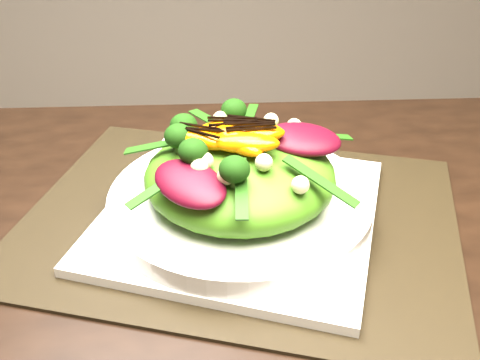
{
  "coord_description": "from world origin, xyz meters",
  "views": [
    {
      "loc": [
        -0.08,
        -0.34,
        1.1
      ],
      "look_at": [
        -0.06,
        0.15,
        0.8
      ],
      "focal_mm": 42.0,
      "sensor_mm": 36.0,
      "label": 1
    }
  ],
  "objects_px": {
    "dining_table": "(314,336)",
    "orange_segment": "(231,125)",
    "plate_base": "(240,212)",
    "placemat": "(240,218)",
    "salad_bowl": "(240,200)",
    "lettuce_mound": "(240,175)"
  },
  "relations": [
    {
      "from": "salad_bowl",
      "to": "lettuce_mound",
      "type": "height_order",
      "value": "lettuce_mound"
    },
    {
      "from": "dining_table",
      "to": "orange_segment",
      "type": "xyz_separation_m",
      "value": [
        -0.06,
        0.18,
        0.11
      ]
    },
    {
      "from": "placemat",
      "to": "orange_segment",
      "type": "distance_m",
      "value": 0.1
    },
    {
      "from": "lettuce_mound",
      "to": "orange_segment",
      "type": "distance_m",
      "value": 0.05
    },
    {
      "from": "salad_bowl",
      "to": "orange_segment",
      "type": "distance_m",
      "value": 0.08
    },
    {
      "from": "plate_base",
      "to": "lettuce_mound",
      "type": "distance_m",
      "value": 0.05
    },
    {
      "from": "plate_base",
      "to": "lettuce_mound",
      "type": "bearing_deg",
      "value": 180.0
    },
    {
      "from": "salad_bowl",
      "to": "placemat",
      "type": "bearing_deg",
      "value": 0.0
    },
    {
      "from": "orange_segment",
      "to": "lettuce_mound",
      "type": "bearing_deg",
      "value": -76.93
    },
    {
      "from": "placemat",
      "to": "lettuce_mound",
      "type": "xyz_separation_m",
      "value": [
        -0.0,
        0.0,
        0.05
      ]
    },
    {
      "from": "placemat",
      "to": "orange_segment",
      "type": "xyz_separation_m",
      "value": [
        -0.01,
        0.03,
        0.09
      ]
    },
    {
      "from": "dining_table",
      "to": "lettuce_mound",
      "type": "xyz_separation_m",
      "value": [
        -0.06,
        0.15,
        0.08
      ]
    },
    {
      "from": "dining_table",
      "to": "salad_bowl",
      "type": "relative_size",
      "value": 5.88
    },
    {
      "from": "dining_table",
      "to": "orange_segment",
      "type": "height_order",
      "value": "dining_table"
    },
    {
      "from": "plate_base",
      "to": "placemat",
      "type": "bearing_deg",
      "value": 0.0
    },
    {
      "from": "placemat",
      "to": "orange_segment",
      "type": "bearing_deg",
      "value": 103.07
    },
    {
      "from": "dining_table",
      "to": "placemat",
      "type": "height_order",
      "value": "dining_table"
    },
    {
      "from": "lettuce_mound",
      "to": "plate_base",
      "type": "bearing_deg",
      "value": 0.0
    },
    {
      "from": "plate_base",
      "to": "orange_segment",
      "type": "distance_m",
      "value": 0.09
    },
    {
      "from": "lettuce_mound",
      "to": "salad_bowl",
      "type": "bearing_deg",
      "value": 180.0
    },
    {
      "from": "dining_table",
      "to": "placemat",
      "type": "xyz_separation_m",
      "value": [
        -0.06,
        0.15,
        0.02
      ]
    },
    {
      "from": "dining_table",
      "to": "salad_bowl",
      "type": "xyz_separation_m",
      "value": [
        -0.06,
        0.15,
        0.04
      ]
    }
  ]
}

